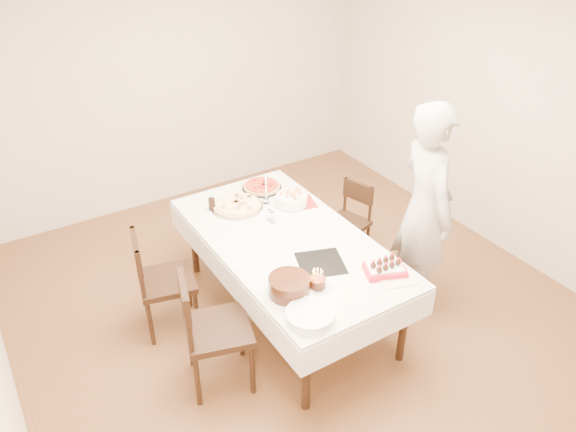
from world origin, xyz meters
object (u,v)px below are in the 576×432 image
chair_left_dessert (218,329)px  pasta_bowl (292,199)px  chair_right_savory (346,224)px  person (425,209)px  strawberry_box (385,269)px  pizza_white (237,205)px  cola_glass (212,204)px  layer_cake (289,287)px  birthday_cake (318,278)px  dining_table (288,276)px  chair_left_savory (167,281)px  taper_candle (266,190)px  pizza_pepperoni (262,186)px

chair_left_dessert → pasta_bowl: size_ratio=3.54×
chair_right_savory → person: size_ratio=0.42×
chair_right_savory → strawberry_box: 1.30m
pizza_white → pasta_bowl: (0.43, -0.21, 0.03)m
cola_glass → pasta_bowl: bearing=-24.9°
layer_cake → pizza_white: bearing=78.9°
pizza_white → pasta_bowl: pasta_bowl is taller
birthday_cake → layer_cake: bearing=170.3°
dining_table → pizza_white: bearing=100.3°
pizza_white → cola_glass: cola_glass is taller
chair_left_savory → layer_cake: 1.16m
chair_left_savory → pasta_bowl: size_ratio=3.32×
chair_left_savory → cola_glass: (0.60, 0.37, 0.35)m
chair_left_dessert → chair_left_savory: bearing=-66.8°
pasta_bowl → taper_candle: size_ratio=1.04×
chair_left_dessert → pasta_bowl: bearing=-127.9°
person → layer_cake: person is taller
birthday_cake → strawberry_box: 0.53m
dining_table → taper_candle: bearing=76.6°
person → cola_glass: person is taller
pasta_bowl → layer_cake: (-0.67, -1.03, 0.02)m
person → pizza_pepperoni: 1.51m
pizza_pepperoni → cola_glass: bearing=-169.9°
pizza_pepperoni → birthday_cake: bearing=-104.7°
taper_candle → birthday_cake: taper_candle is taller
chair_right_savory → layer_cake: bearing=-158.5°
strawberry_box → dining_table: bearing=116.0°
dining_table → strawberry_box: strawberry_box is taller
cola_glass → strawberry_box: size_ratio=0.37×
layer_cake → strawberry_box: (0.73, -0.16, -0.03)m
dining_table → cola_glass: size_ratio=19.59×
pizza_pepperoni → strawberry_box: 1.59m
pasta_bowl → layer_cake: layer_cake is taller
layer_cake → strawberry_box: size_ratio=1.25×
chair_left_dessert → strawberry_box: (1.19, -0.37, 0.30)m
chair_left_dessert → layer_cake: 0.61m
dining_table → pizza_white: (-0.12, 0.65, 0.40)m
person → taper_candle: person is taller
pizza_white → cola_glass: bearing=156.4°
pasta_bowl → birthday_cake: size_ratio=2.10×
pizza_white → pizza_pepperoni: 0.40m
taper_candle → cola_glass: 0.49m
pasta_bowl → birthday_cake: bearing=-113.4°
chair_right_savory → chair_left_savory: chair_left_savory is taller
taper_candle → strawberry_box: taper_candle is taller
chair_left_dessert → pizza_white: 1.28m
pizza_pepperoni → layer_cake: 1.54m
chair_left_savory → person: person is taller
pizza_pepperoni → birthday_cake: 1.51m
pizza_pepperoni → strawberry_box: size_ratio=1.26×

